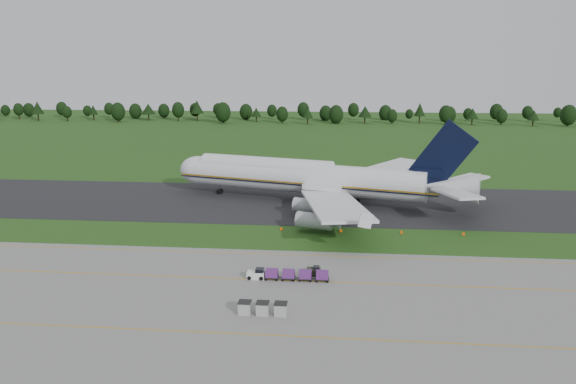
# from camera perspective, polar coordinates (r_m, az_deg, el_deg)

# --- Properties ---
(ground) EXTENTS (600.00, 600.00, 0.00)m
(ground) POSITION_cam_1_polar(r_m,az_deg,el_deg) (108.32, -1.65, -4.61)
(ground) COLOR #214815
(ground) RESTS_ON ground
(apron) EXTENTS (300.00, 52.00, 0.06)m
(apron) POSITION_cam_1_polar(r_m,az_deg,el_deg) (76.89, -4.85, -12.12)
(apron) COLOR slate
(apron) RESTS_ON ground
(taxiway) EXTENTS (300.00, 40.00, 0.08)m
(taxiway) POSITION_cam_1_polar(r_m,az_deg,el_deg) (135.12, -0.19, -1.06)
(taxiway) COLOR black
(taxiway) RESTS_ON ground
(apron_markings) EXTENTS (300.00, 30.20, 0.01)m
(apron_markings) POSITION_cam_1_polar(r_m,az_deg,el_deg) (83.19, -3.98, -10.08)
(apron_markings) COLOR #C58A0B
(apron_markings) RESTS_ON apron
(tree_line) EXTENTS (525.15, 22.91, 11.98)m
(tree_line) POSITION_cam_1_polar(r_m,az_deg,el_deg) (323.76, 4.63, 8.08)
(tree_line) COLOR black
(tree_line) RESTS_ON ground
(aircraft) EXTENTS (75.23, 70.42, 21.10)m
(aircraft) POSITION_cam_1_polar(r_m,az_deg,el_deg) (134.47, 2.19, 1.47)
(aircraft) COLOR silver
(aircraft) RESTS_ON ground
(baggage_train) EXTENTS (12.65, 1.62, 1.56)m
(baggage_train) POSITION_cam_1_polar(r_m,az_deg,el_deg) (87.15, -0.14, -8.38)
(baggage_train) COLOR white
(baggage_train) RESTS_ON apron
(utility_cart) EXTENTS (2.21, 1.51, 1.18)m
(utility_cart) POSITION_cam_1_polar(r_m,az_deg,el_deg) (89.01, 2.60, -8.10)
(utility_cart) COLOR #282E20
(utility_cart) RESTS_ON apron
(uld_row) EXTENTS (6.51, 1.71, 1.69)m
(uld_row) POSITION_cam_1_polar(r_m,az_deg,el_deg) (75.85, -2.59, -11.72)
(uld_row) COLOR #A0A0A0
(uld_row) RESTS_ON apron
(edge_markers) EXTENTS (36.11, 0.30, 0.60)m
(edge_markers) POSITION_cam_1_polar(r_m,az_deg,el_deg) (112.00, 8.44, -4.01)
(edge_markers) COLOR #FD5408
(edge_markers) RESTS_ON ground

